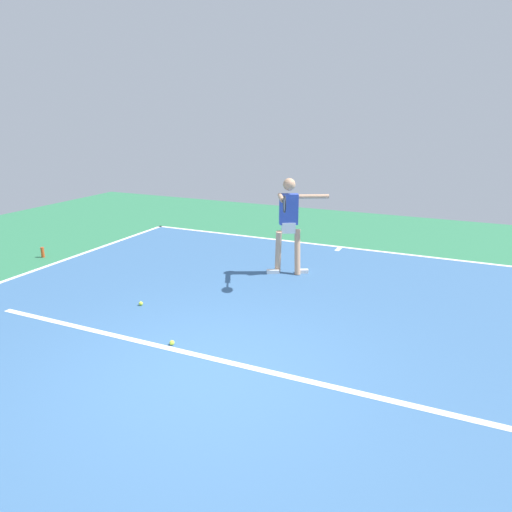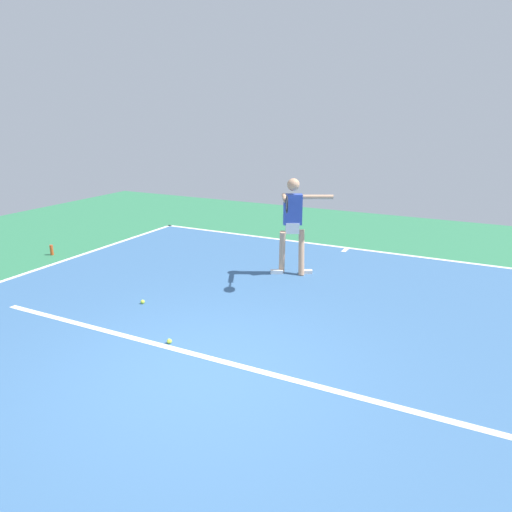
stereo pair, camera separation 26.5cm
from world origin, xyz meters
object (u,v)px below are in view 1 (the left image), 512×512
object	(u,v)px
water_bottle	(43,252)
tennis_ball_near_service_line	(172,343)
tennis_ball_far_corner	(141,304)
tennis_player	(289,219)

from	to	relation	value
water_bottle	tennis_ball_near_service_line	bearing A→B (deg)	155.14
tennis_ball_far_corner	water_bottle	world-z (taller)	water_bottle
tennis_player	water_bottle	world-z (taller)	tennis_player
tennis_ball_far_corner	water_bottle	size ratio (longest dim) A/B	0.30
water_bottle	tennis_ball_far_corner	bearing A→B (deg)	160.10
tennis_player	tennis_ball_far_corner	bearing A→B (deg)	30.42
tennis_ball_near_service_line	tennis_ball_far_corner	size ratio (longest dim) A/B	1.00
tennis_ball_near_service_line	tennis_ball_far_corner	distance (m)	1.53
tennis_ball_near_service_line	tennis_ball_far_corner	xyz separation A→B (m)	(1.22, -0.92, 0.00)
tennis_ball_near_service_line	water_bottle	distance (m)	5.25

